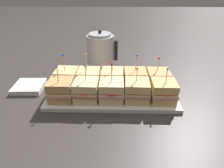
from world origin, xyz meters
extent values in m
plane|color=#383333|center=(0.00, 0.00, 0.00)|extent=(6.00, 6.00, 0.00)
cube|color=white|center=(0.00, 0.00, 0.01)|extent=(0.57, 0.25, 0.01)
cube|color=white|center=(0.00, 0.00, 0.01)|extent=(0.57, 0.25, 0.01)
cube|color=tan|center=(-0.21, -0.05, 0.03)|extent=(0.10, 0.10, 0.03)
cube|color=tan|center=(-0.21, -0.05, 0.06)|extent=(0.10, 0.10, 0.01)
cube|color=beige|center=(-0.21, -0.05, 0.06)|extent=(0.10, 0.10, 0.01)
cylinder|color=red|center=(-0.21, -0.07, 0.07)|extent=(0.05, 0.05, 0.00)
cube|color=tan|center=(-0.21, -0.05, 0.09)|extent=(0.10, 0.10, 0.03)
cylinder|color=tan|center=(-0.21, -0.06, 0.13)|extent=(0.00, 0.01, 0.08)
sphere|color=purple|center=(-0.21, -0.06, 0.17)|extent=(0.01, 0.01, 0.01)
cube|color=beige|center=(-0.11, -0.05, 0.03)|extent=(0.10, 0.10, 0.03)
cube|color=#B26B60|center=(-0.11, -0.05, 0.06)|extent=(0.11, 0.11, 0.01)
cube|color=beige|center=(-0.11, -0.05, 0.06)|extent=(0.11, 0.11, 0.01)
cylinder|color=red|center=(-0.11, -0.07, 0.07)|extent=(0.07, 0.07, 0.00)
cube|color=beige|center=(-0.11, -0.05, 0.09)|extent=(0.10, 0.10, 0.03)
cylinder|color=tan|center=(-0.11, -0.04, 0.13)|extent=(0.00, 0.01, 0.07)
sphere|color=green|center=(-0.11, -0.04, 0.17)|extent=(0.01, 0.01, 0.01)
cube|color=beige|center=(0.00, -0.05, 0.03)|extent=(0.10, 0.10, 0.03)
cube|color=tan|center=(0.00, -0.05, 0.06)|extent=(0.10, 0.10, 0.01)
cube|color=beige|center=(0.00, -0.05, 0.06)|extent=(0.10, 0.10, 0.01)
cylinder|color=red|center=(0.00, -0.07, 0.07)|extent=(0.08, 0.08, 0.00)
cube|color=beige|center=(0.00, -0.05, 0.09)|extent=(0.10, 0.10, 0.03)
cylinder|color=tan|center=(0.00, -0.06, 0.14)|extent=(0.00, 0.01, 0.09)
sphere|color=red|center=(0.00, -0.06, 0.18)|extent=(0.01, 0.01, 0.01)
cube|color=#DBB77A|center=(0.10, -0.05, 0.03)|extent=(0.10, 0.10, 0.03)
cube|color=tan|center=(0.10, -0.05, 0.06)|extent=(0.11, 0.11, 0.01)
cube|color=beige|center=(0.10, -0.05, 0.06)|extent=(0.11, 0.11, 0.01)
cylinder|color=red|center=(0.10, -0.07, 0.07)|extent=(0.06, 0.06, 0.00)
cube|color=#E8C281|center=(0.10, -0.05, 0.09)|extent=(0.10, 0.10, 0.03)
cylinder|color=tan|center=(0.10, -0.05, 0.13)|extent=(0.00, 0.00, 0.07)
sphere|color=orange|center=(0.10, -0.05, 0.16)|extent=(0.01, 0.01, 0.01)
cube|color=tan|center=(0.21, -0.05, 0.03)|extent=(0.10, 0.10, 0.03)
cube|color=tan|center=(0.21, -0.05, 0.06)|extent=(0.10, 0.10, 0.01)
cube|color=beige|center=(0.21, -0.05, 0.06)|extent=(0.10, 0.10, 0.01)
cylinder|color=red|center=(0.21, -0.07, 0.07)|extent=(0.06, 0.06, 0.00)
cube|color=#E0B771|center=(0.21, -0.05, 0.09)|extent=(0.10, 0.10, 0.03)
cylinder|color=tan|center=(0.22, -0.06, 0.13)|extent=(0.00, 0.01, 0.07)
sphere|color=blue|center=(0.22, -0.06, 0.16)|extent=(0.01, 0.01, 0.01)
cube|color=#DBB77A|center=(-0.21, 0.05, 0.03)|extent=(0.10, 0.10, 0.03)
cube|color=tan|center=(-0.21, 0.05, 0.06)|extent=(0.11, 0.11, 0.01)
cube|color=beige|center=(-0.21, 0.05, 0.06)|extent=(0.10, 0.10, 0.01)
cylinder|color=red|center=(-0.21, 0.04, 0.07)|extent=(0.08, 0.08, 0.00)
cube|color=#E8C281|center=(-0.21, 0.05, 0.09)|extent=(0.10, 0.10, 0.03)
cylinder|color=tan|center=(-0.22, 0.05, 0.14)|extent=(0.00, 0.01, 0.08)
sphere|color=blue|center=(-0.22, 0.05, 0.18)|extent=(0.01, 0.01, 0.01)
cube|color=#DBB77A|center=(-0.11, 0.05, 0.03)|extent=(0.10, 0.10, 0.03)
cube|color=#B26B60|center=(-0.11, 0.05, 0.06)|extent=(0.10, 0.10, 0.01)
cube|color=beige|center=(-0.11, 0.05, 0.06)|extent=(0.10, 0.10, 0.01)
cylinder|color=red|center=(-0.11, 0.04, 0.07)|extent=(0.07, 0.07, 0.00)
cube|color=#E8C281|center=(-0.11, 0.05, 0.09)|extent=(0.10, 0.10, 0.03)
cylinder|color=tan|center=(-0.12, 0.06, 0.14)|extent=(0.00, 0.00, 0.09)
sphere|color=yellow|center=(-0.12, 0.06, 0.18)|extent=(0.01, 0.01, 0.01)
cube|color=#DBB77A|center=(0.00, 0.05, 0.03)|extent=(0.10, 0.10, 0.03)
cube|color=tan|center=(0.00, 0.05, 0.06)|extent=(0.11, 0.11, 0.01)
cube|color=beige|center=(0.00, 0.05, 0.06)|extent=(0.10, 0.10, 0.01)
cylinder|color=red|center=(0.00, 0.04, 0.07)|extent=(0.07, 0.07, 0.00)
cube|color=#E8C281|center=(0.00, 0.05, 0.09)|extent=(0.10, 0.10, 0.03)
cylinder|color=tan|center=(0.00, 0.05, 0.14)|extent=(0.00, 0.01, 0.08)
sphere|color=blue|center=(0.00, 0.05, 0.18)|extent=(0.01, 0.01, 0.01)
cube|color=tan|center=(0.11, 0.05, 0.03)|extent=(0.10, 0.10, 0.03)
cube|color=#B26B60|center=(0.11, 0.05, 0.06)|extent=(0.11, 0.11, 0.01)
cube|color=beige|center=(0.11, 0.05, 0.06)|extent=(0.10, 0.10, 0.01)
cylinder|color=red|center=(0.11, 0.04, 0.07)|extent=(0.08, 0.08, 0.00)
cube|color=tan|center=(0.11, 0.05, 0.09)|extent=(0.10, 0.10, 0.03)
cylinder|color=tan|center=(0.11, 0.06, 0.14)|extent=(0.00, 0.01, 0.08)
sphere|color=blue|center=(0.11, 0.06, 0.17)|extent=(0.01, 0.01, 0.01)
cube|color=tan|center=(0.21, 0.05, 0.03)|extent=(0.10, 0.10, 0.03)
cube|color=tan|center=(0.21, 0.05, 0.06)|extent=(0.10, 0.10, 0.01)
cube|color=beige|center=(0.21, 0.05, 0.06)|extent=(0.10, 0.10, 0.01)
cylinder|color=red|center=(0.21, 0.03, 0.07)|extent=(0.07, 0.07, 0.00)
cube|color=tan|center=(0.21, 0.05, 0.09)|extent=(0.10, 0.10, 0.03)
cylinder|color=tan|center=(0.21, 0.06, 0.13)|extent=(0.00, 0.01, 0.07)
sphere|color=red|center=(0.21, 0.06, 0.16)|extent=(0.01, 0.01, 0.01)
cylinder|color=#B7BABF|center=(-0.07, 0.33, 0.09)|extent=(0.15, 0.15, 0.19)
cylinder|color=#B7BABF|center=(-0.07, 0.33, 0.20)|extent=(0.13, 0.13, 0.01)
sphere|color=black|center=(-0.07, 0.33, 0.21)|extent=(0.02, 0.02, 0.02)
cube|color=black|center=(0.01, 0.33, 0.10)|extent=(0.02, 0.02, 0.11)
cube|color=white|center=(-0.40, 0.06, 0.01)|extent=(0.14, 0.14, 0.02)
camera|label=1|loc=(0.02, -0.77, 0.48)|focal=32.00mm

